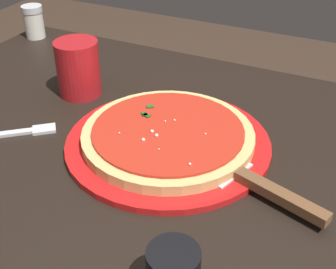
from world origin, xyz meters
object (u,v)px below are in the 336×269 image
Objects in this scene: cup_tall_drink at (78,68)px; fork at (3,134)px; pizza at (168,135)px; pizza_server at (254,183)px; parmesan_shaker at (34,22)px; serving_plate at (168,143)px.

fork is at bearing -99.02° from cup_tall_drink.
pizza_server is at bearing -17.80° from pizza.
fork is at bearing -173.86° from pizza_server.
pizza is 1.16× the size of pizza_server.
cup_tall_drink is 0.31m from parmesan_shaker.
pizza reaches higher than fork.
parmesan_shaker is at bearing 144.45° from cup_tall_drink.
serving_plate is 0.54m from parmesan_shaker.
pizza_server is at bearing -17.80° from serving_plate.
fork is at bearing -57.20° from parmesan_shaker.
fork is 2.08× the size of parmesan_shaker.
cup_tall_drink is (-0.36, 0.13, 0.03)m from pizza_server.
fork is (-0.24, -0.09, -0.00)m from serving_plate.
pizza is 0.54m from parmesan_shaker.
parmesan_shaker is at bearing 153.30° from pizza_server.
cup_tall_drink reaches higher than pizza.
fork is (-0.24, -0.09, -0.02)m from pizza.
serving_plate is at bearing 0.83° from pizza.
pizza_server is (0.15, -0.05, -0.00)m from pizza.
parmesan_shaker is (-0.62, 0.31, 0.02)m from pizza_server.
serving_plate is at bearing 162.20° from pizza_server.
serving_plate is 0.26m from fork.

